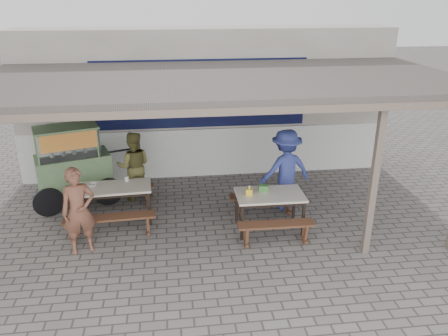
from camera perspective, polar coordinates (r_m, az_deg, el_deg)
ground at (r=8.34m, az=0.22°, el=-8.63°), size 60.00×60.00×0.00m
back_wall at (r=11.04m, az=-2.21°, el=8.64°), size 9.00×1.28×3.50m
warung_roof at (r=8.23m, az=-0.47°, el=11.22°), size 9.00×4.21×2.81m
table_left at (r=8.76m, az=-14.59°, el=-2.86°), size 1.59×0.77×0.75m
bench_left_street at (r=8.31m, az=-14.64°, el=-6.81°), size 1.67×0.37×0.45m
bench_left_wall at (r=9.50m, az=-14.18°, el=-3.02°), size 1.67×0.37×0.45m
table_right at (r=8.24m, az=5.99°, el=-3.87°), size 1.28×0.78×0.75m
bench_right_street at (r=7.89m, az=6.80°, el=-7.91°), size 1.37×0.30×0.45m
bench_right_wall at (r=8.91m, az=5.12°, el=-4.21°), size 1.37×0.30×0.45m
vendor_cart at (r=9.69m, az=-19.23°, el=0.67°), size 2.02×1.31×1.72m
patron_street_side at (r=7.87m, az=-18.44°, el=-5.35°), size 0.66×0.53×1.56m
patron_wall_side at (r=9.61m, az=-11.68°, el=0.22°), size 0.75×0.58×1.53m
patron_right_table at (r=9.08m, az=8.03°, el=-0.21°), size 1.21×0.85×1.71m
tissue_box at (r=8.12m, az=3.31°, el=-3.11°), size 0.14×0.14×0.12m
donation_box at (r=8.29m, az=5.21°, el=-2.63°), size 0.20×0.15×0.12m
condiment_jar at (r=8.92m, az=-12.60°, el=-1.36°), size 0.09×0.09×0.10m
condiment_bowl at (r=8.88m, az=-16.78°, el=-2.07°), size 0.21×0.21×0.05m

